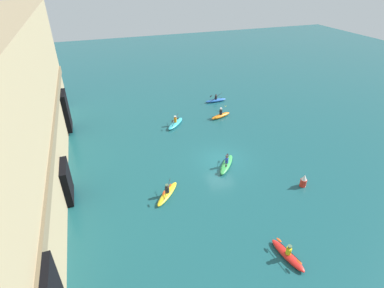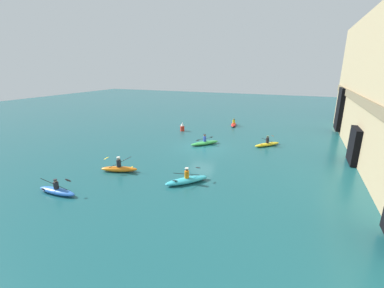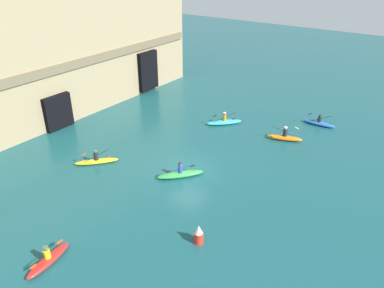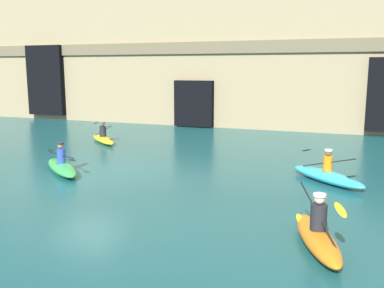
{
  "view_description": "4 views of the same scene",
  "coord_description": "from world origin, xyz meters",
  "px_view_note": "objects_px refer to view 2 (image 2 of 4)",
  "views": [
    {
      "loc": [
        -21.71,
        10.51,
        16.23
      ],
      "look_at": [
        1.22,
        2.52,
        1.62
      ],
      "focal_mm": 28.0,
      "sensor_mm": 36.0,
      "label": 1
    },
    {
      "loc": [
        24.02,
        9.04,
        8.02
      ],
      "look_at": [
        2.76,
        0.06,
        1.15
      ],
      "focal_mm": 24.0,
      "sensor_mm": 36.0,
      "label": 2
    },
    {
      "loc": [
        -19.02,
        -13.91,
        14.44
      ],
      "look_at": [
        1.01,
        0.4,
        1.6
      ],
      "focal_mm": 35.0,
      "sensor_mm": 36.0,
      "label": 3
    },
    {
      "loc": [
        9.26,
        -13.17,
        3.94
      ],
      "look_at": [
        3.58,
        1.66,
        1.11
      ],
      "focal_mm": 40.0,
      "sensor_mm": 36.0,
      "label": 4
    }
  ],
  "objects_px": {
    "kayak_yellow": "(267,144)",
    "kayak_cyan": "(187,180)",
    "kayak_blue": "(57,191)",
    "kayak_red": "(234,124)",
    "kayak_green": "(205,143)",
    "marker_buoy": "(182,127)",
    "kayak_orange": "(119,168)"
  },
  "relations": [
    {
      "from": "kayak_yellow",
      "to": "kayak_cyan",
      "type": "bearing_deg",
      "value": -157.75
    },
    {
      "from": "kayak_blue",
      "to": "kayak_red",
      "type": "bearing_deg",
      "value": 75.89
    },
    {
      "from": "kayak_blue",
      "to": "kayak_green",
      "type": "distance_m",
      "value": 15.32
    },
    {
      "from": "kayak_green",
      "to": "marker_buoy",
      "type": "height_order",
      "value": "marker_buoy"
    },
    {
      "from": "kayak_cyan",
      "to": "kayak_red",
      "type": "bearing_deg",
      "value": -133.0
    },
    {
      "from": "kayak_cyan",
      "to": "kayak_blue",
      "type": "bearing_deg",
      "value": -13.46
    },
    {
      "from": "kayak_blue",
      "to": "kayak_green",
      "type": "xyz_separation_m",
      "value": [
        -14.46,
        5.08,
        -0.0
      ]
    },
    {
      "from": "kayak_yellow",
      "to": "kayak_red",
      "type": "bearing_deg",
      "value": 76.16
    },
    {
      "from": "kayak_orange",
      "to": "kayak_green",
      "type": "bearing_deg",
      "value": 49.56
    },
    {
      "from": "kayak_blue",
      "to": "kayak_green",
      "type": "bearing_deg",
      "value": 69.24
    },
    {
      "from": "kayak_cyan",
      "to": "kayak_green",
      "type": "height_order",
      "value": "kayak_cyan"
    },
    {
      "from": "kayak_cyan",
      "to": "kayak_orange",
      "type": "height_order",
      "value": "kayak_orange"
    },
    {
      "from": "kayak_red",
      "to": "kayak_yellow",
      "type": "distance_m",
      "value": 10.15
    },
    {
      "from": "kayak_red",
      "to": "kayak_green",
      "type": "distance_m",
      "value": 10.58
    },
    {
      "from": "kayak_cyan",
      "to": "marker_buoy",
      "type": "distance_m",
      "value": 16.02
    },
    {
      "from": "kayak_orange",
      "to": "kayak_yellow",
      "type": "distance_m",
      "value": 15.59
    },
    {
      "from": "kayak_yellow",
      "to": "marker_buoy",
      "type": "distance_m",
      "value": 11.52
    },
    {
      "from": "kayak_cyan",
      "to": "kayak_blue",
      "type": "height_order",
      "value": "kayak_cyan"
    },
    {
      "from": "kayak_yellow",
      "to": "marker_buoy",
      "type": "xyz_separation_m",
      "value": [
        -2.61,
        -11.21,
        0.32
      ]
    },
    {
      "from": "kayak_red",
      "to": "kayak_yellow",
      "type": "xyz_separation_m",
      "value": [
        8.37,
        5.74,
        -0.0
      ]
    },
    {
      "from": "kayak_cyan",
      "to": "kayak_red",
      "type": "height_order",
      "value": "kayak_cyan"
    },
    {
      "from": "kayak_cyan",
      "to": "kayak_yellow",
      "type": "relative_size",
      "value": 1.05
    },
    {
      "from": "kayak_red",
      "to": "kayak_blue",
      "type": "height_order",
      "value": "kayak_blue"
    },
    {
      "from": "kayak_orange",
      "to": "kayak_green",
      "type": "distance_m",
      "value": 10.43
    },
    {
      "from": "kayak_red",
      "to": "kayak_orange",
      "type": "distance_m",
      "value": 20.75
    },
    {
      "from": "marker_buoy",
      "to": "kayak_yellow",
      "type": "bearing_deg",
      "value": 76.88
    },
    {
      "from": "kayak_red",
      "to": "marker_buoy",
      "type": "xyz_separation_m",
      "value": [
        5.76,
        -5.47,
        0.32
      ]
    },
    {
      "from": "kayak_red",
      "to": "kayak_blue",
      "type": "xyz_separation_m",
      "value": [
        25.02,
        -5.65,
        0.01
      ]
    },
    {
      "from": "kayak_yellow",
      "to": "kayak_green",
      "type": "xyz_separation_m",
      "value": [
        2.19,
        -6.31,
        0.01
      ]
    },
    {
      "from": "kayak_yellow",
      "to": "kayak_blue",
      "type": "distance_m",
      "value": 20.17
    },
    {
      "from": "kayak_cyan",
      "to": "kayak_yellow",
      "type": "xyz_separation_m",
      "value": [
        -11.76,
        4.16,
        -0.01
      ]
    },
    {
      "from": "kayak_yellow",
      "to": "kayak_green",
      "type": "relative_size",
      "value": 0.93
    }
  ]
}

